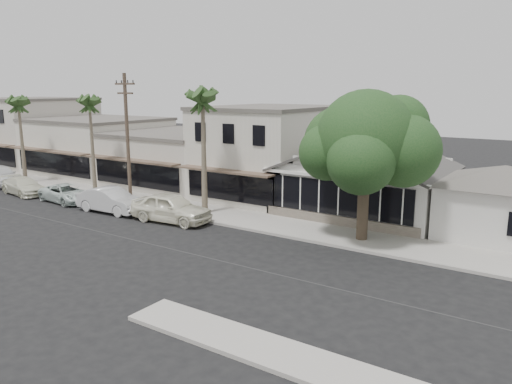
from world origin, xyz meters
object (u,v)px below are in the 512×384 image
Objects in this scene: utility_pole at (127,137)px; shade_tree at (366,142)px; car_0 at (171,208)px; car_4 at (0,175)px; car_3 at (23,186)px; car_1 at (111,200)px; car_2 at (66,193)px.

utility_pole reaches higher than shade_tree.
car_0 is (5.02, -1.29, -3.91)m from utility_pole.
utility_pole is at bearing -79.93° from car_4.
car_3 is at bearing -94.17° from car_4.
car_4 is (-5.00, 1.01, 0.21)m from car_3.
utility_pole is 15.50m from car_4.
car_1 is at bearing -89.20° from utility_pole.
car_3 is at bearing 97.42° from car_2.
car_2 is at bearing -80.73° from car_3.
car_2 is (-4.98, -1.54, -4.15)m from utility_pole.
car_1 is at bearing -83.00° from car_3.
utility_pole is 16.25m from shade_tree.
shade_tree is at bearing 5.88° from utility_pole.
car_3 is 5.10m from car_4.
utility_pole is at bearing -73.25° from car_3.
car_4 is (-20.00, 0.55, -0.01)m from car_0.
car_0 is 1.13× the size of car_3.
shade_tree is (26.14, 3.42, 4.60)m from car_3.
car_1 is 17.08m from shade_tree.
car_0 is at bearing -84.35° from car_4.
utility_pole reaches higher than car_4.
shade_tree reaches higher than car_0.
car_0 reaches higher than car_2.
car_4 is at bearing 90.43° from car_2.
car_4 is at bearing 85.41° from car_3.
car_0 is 10.01m from car_2.
car_1 is (-5.00, -0.42, -0.07)m from car_0.
car_1 is at bearing -87.13° from car_2.
shade_tree is (31.14, 2.41, 4.39)m from car_4.
car_3 reaches higher than car_2.
car_2 is 0.57× the size of shade_tree.
utility_pole reaches higher than car_2.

